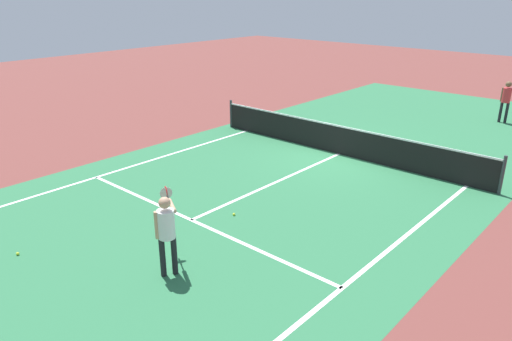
# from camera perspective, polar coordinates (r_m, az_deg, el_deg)

# --- Properties ---
(ground_plane) EXTENTS (60.00, 60.00, 0.00)m
(ground_plane) POSITION_cam_1_polar(r_m,az_deg,el_deg) (15.93, 9.85, 1.95)
(ground_plane) COLOR brown
(court_surface_inbounds) EXTENTS (10.62, 24.40, 0.00)m
(court_surface_inbounds) POSITION_cam_1_polar(r_m,az_deg,el_deg) (15.93, 9.85, 1.95)
(court_surface_inbounds) COLOR #2D7247
(court_surface_inbounds) RESTS_ON ground_plane
(line_sideline_left) EXTENTS (0.10, 11.89, 0.01)m
(line_sideline_left) POSITION_cam_1_polar(r_m,az_deg,el_deg) (14.71, -16.97, -0.27)
(line_sideline_left) COLOR white
(line_sideline_left) RESTS_ON ground_plane
(line_sideline_right) EXTENTS (0.10, 11.89, 0.01)m
(line_sideline_right) POSITION_cam_1_polar(r_m,az_deg,el_deg) (9.39, 11.71, -12.36)
(line_sideline_right) COLOR white
(line_sideline_right) RESTS_ON ground_plane
(line_service_near) EXTENTS (8.22, 0.10, 0.01)m
(line_service_near) POSITION_cam_1_polar(r_m,az_deg,el_deg) (11.37, -7.71, -5.86)
(line_service_near) COLOR white
(line_service_near) RESTS_ON ground_plane
(line_center_service) EXTENTS (0.10, 6.40, 0.01)m
(line_center_service) POSITION_cam_1_polar(r_m,az_deg,el_deg) (13.46, 2.57, -1.31)
(line_center_service) COLOR white
(line_center_service) RESTS_ON ground_plane
(net) EXTENTS (9.96, 0.09, 1.07)m
(net) POSITION_cam_1_polar(r_m,az_deg,el_deg) (15.78, 9.96, 3.64)
(net) COLOR #33383D
(net) RESTS_ON ground_plane
(player_near) EXTENTS (0.99, 0.87, 1.60)m
(player_near) POSITION_cam_1_polar(r_m,az_deg,el_deg) (8.97, -10.64, -6.64)
(player_near) COLOR black
(player_near) RESTS_ON ground_plane
(player_far) EXTENTS (0.42, 1.22, 1.67)m
(player_far) POSITION_cam_1_polar(r_m,az_deg,el_deg) (21.70, 27.69, 7.76)
(player_far) COLOR black
(player_far) RESTS_ON ground_plane
(tennis_ball_by_baseline) EXTENTS (0.07, 0.07, 0.07)m
(tennis_ball_by_baseline) POSITION_cam_1_polar(r_m,az_deg,el_deg) (11.00, -26.53, -8.87)
(tennis_ball_by_baseline) COLOR #CCE033
(tennis_ball_by_baseline) RESTS_ON ground_plane
(tennis_ball_mid_court) EXTENTS (0.07, 0.07, 0.07)m
(tennis_ball_mid_court) POSITION_cam_1_polar(r_m,az_deg,el_deg) (11.48, -2.65, -5.24)
(tennis_ball_mid_court) COLOR #CCE033
(tennis_ball_mid_court) RESTS_ON ground_plane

